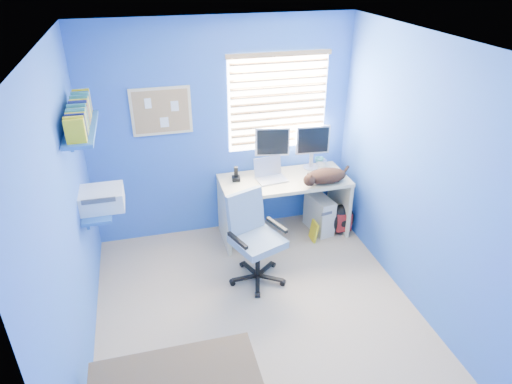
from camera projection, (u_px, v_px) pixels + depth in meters
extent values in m
cube|color=tan|center=(258.00, 312.00, 4.38)|extent=(3.00, 3.20, 0.00)
cube|color=white|center=(259.00, 42.00, 3.20)|extent=(3.00, 3.20, 0.00)
cube|color=blue|center=(222.00, 132.00, 5.15)|extent=(3.00, 0.01, 2.50)
cube|color=blue|center=(335.00, 339.00, 2.42)|extent=(3.00, 0.01, 2.50)
cube|color=blue|center=(67.00, 222.00, 3.45)|extent=(0.01, 3.20, 2.50)
cube|color=blue|center=(418.00, 178.00, 4.12)|extent=(0.01, 3.20, 2.50)
cube|color=beige|center=(283.00, 207.00, 5.41)|extent=(1.47, 0.65, 0.74)
cube|color=silver|center=(272.00, 171.00, 5.16)|extent=(0.36, 0.30, 0.22)
cube|color=silver|center=(272.00, 149.00, 5.32)|extent=(0.42, 0.19, 0.54)
cube|color=silver|center=(312.00, 147.00, 5.37)|extent=(0.41, 0.15, 0.54)
cube|color=black|center=(236.00, 173.00, 5.17)|extent=(0.10, 0.12, 0.17)
imported|color=#2C7A78|center=(319.00, 162.00, 5.54)|extent=(0.10, 0.09, 0.10)
cylinder|color=silver|center=(321.00, 163.00, 5.56)|extent=(0.13, 0.13, 0.07)
ellipsoid|color=black|center=(326.00, 176.00, 5.12)|extent=(0.52, 0.38, 0.17)
cube|color=beige|center=(319.00, 214.00, 5.56)|extent=(0.26, 0.47, 0.45)
cube|color=tan|center=(242.00, 219.00, 5.48)|extent=(0.35, 0.28, 0.41)
cube|color=yellow|center=(314.00, 231.00, 5.41)|extent=(0.03, 0.17, 0.24)
ellipsoid|color=black|center=(341.00, 219.00, 5.52)|extent=(0.33, 0.25, 0.38)
cylinder|color=black|center=(258.00, 277.00, 4.79)|extent=(0.71, 0.71, 0.06)
cylinder|color=black|center=(258.00, 260.00, 4.69)|extent=(0.06, 0.06, 0.38)
cube|color=#88A4B2|center=(258.00, 242.00, 4.58)|extent=(0.58, 0.58, 0.08)
cube|color=#88A4B2|center=(245.00, 211.00, 4.61)|extent=(0.40, 0.20, 0.43)
cube|color=white|center=(278.00, 102.00, 5.14)|extent=(1.15, 0.01, 1.10)
cube|color=tan|center=(279.00, 103.00, 5.12)|extent=(1.10, 0.03, 1.00)
cube|color=beige|center=(161.00, 111.00, 4.85)|extent=(0.64, 0.02, 0.52)
cube|color=tan|center=(161.00, 112.00, 4.84)|extent=(0.58, 0.01, 0.46)
cube|color=#2760A9|center=(98.00, 209.00, 4.28)|extent=(0.26, 0.55, 0.03)
cube|color=silver|center=(101.00, 199.00, 4.24)|extent=(0.42, 0.34, 0.18)
cube|color=#2760A9|center=(81.00, 129.00, 3.90)|extent=(0.24, 0.90, 0.03)
cube|color=navy|center=(77.00, 115.00, 3.84)|extent=(0.15, 0.80, 0.22)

